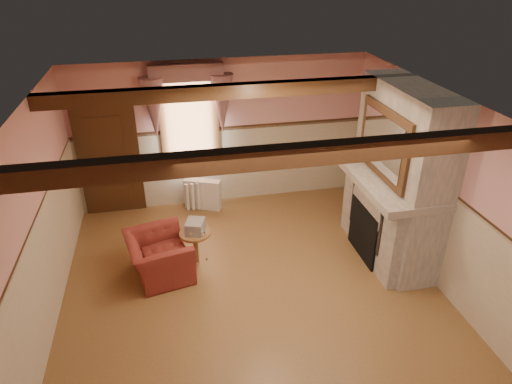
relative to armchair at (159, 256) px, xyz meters
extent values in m
cube|color=brown|center=(1.32, -0.76, -0.33)|extent=(5.50, 6.00, 0.01)
cube|color=silver|center=(1.32, -0.76, 2.47)|extent=(5.50, 6.00, 0.01)
cube|color=#D59495|center=(1.32, 2.24, 1.07)|extent=(5.50, 0.02, 2.80)
cube|color=#D59495|center=(-1.43, -0.76, 1.07)|extent=(0.02, 6.00, 2.80)
cube|color=#D59495|center=(4.07, -0.76, 1.07)|extent=(0.02, 6.00, 2.80)
cube|color=black|center=(3.32, -0.16, 0.12)|extent=(0.20, 0.95, 0.90)
imported|color=maroon|center=(0.00, 0.00, 0.00)|extent=(1.09, 1.19, 0.67)
cylinder|color=brown|center=(0.58, 0.22, -0.06)|extent=(0.54, 0.54, 0.55)
cube|color=#B7AD8C|center=(0.59, 0.23, 0.32)|extent=(0.35, 0.38, 0.20)
cube|color=silver|center=(0.87, 1.94, -0.03)|extent=(0.71, 0.44, 0.60)
imported|color=brown|center=(3.57, -0.01, 1.13)|extent=(0.37, 0.37, 0.09)
cube|color=black|center=(3.57, 0.65, 1.19)|extent=(0.14, 0.24, 0.20)
cylinder|color=#B69033|center=(3.57, 0.08, 1.23)|extent=(0.11, 0.11, 0.28)
cylinder|color=#AE151F|center=(3.57, -0.89, 1.17)|extent=(0.06, 0.06, 0.16)
cylinder|color=gold|center=(3.57, -0.50, 1.15)|extent=(0.06, 0.06, 0.12)
cube|color=gray|center=(3.75, -0.16, 1.07)|extent=(0.85, 2.00, 2.80)
cube|color=gray|center=(3.57, -0.16, 1.03)|extent=(1.05, 2.05, 0.12)
cube|color=silver|center=(3.38, -0.16, 1.64)|extent=(0.06, 1.44, 1.04)
cube|color=black|center=(-0.78, 2.18, 0.72)|extent=(1.10, 0.10, 2.10)
cube|color=white|center=(0.72, 2.21, 1.32)|extent=(1.06, 0.08, 2.02)
cube|color=gray|center=(0.72, 2.12, 1.92)|extent=(1.30, 0.14, 1.40)
cube|color=black|center=(1.32, -1.96, 2.37)|extent=(5.50, 0.18, 0.20)
cube|color=black|center=(1.32, 0.44, 2.37)|extent=(5.50, 0.18, 0.20)
camera|label=1|loc=(0.28, -5.87, 4.12)|focal=32.00mm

